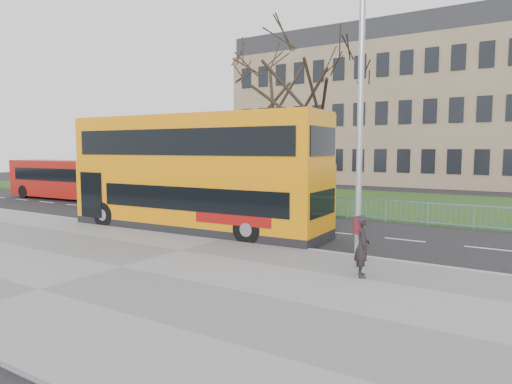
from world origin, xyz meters
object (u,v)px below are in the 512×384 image
(yellow_bus, at_px, (195,171))
(street_lamp, at_px, (357,106))
(red_bus, at_px, (71,179))
(pedestrian, at_px, (362,246))

(yellow_bus, relative_size, street_lamp, 1.39)
(red_bus, relative_size, street_lamp, 1.23)
(yellow_bus, xyz_separation_m, red_bus, (-15.66, 4.98, -1.20))
(yellow_bus, height_order, pedestrian, yellow_bus)
(pedestrian, xyz_separation_m, street_lamp, (-0.57, 0.92, 3.92))
(red_bus, bearing_deg, pedestrian, -22.37)
(yellow_bus, height_order, street_lamp, street_lamp)
(yellow_bus, xyz_separation_m, pedestrian, (8.80, -3.39, -1.71))
(red_bus, height_order, street_lamp, street_lamp)
(pedestrian, distance_m, street_lamp, 4.07)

